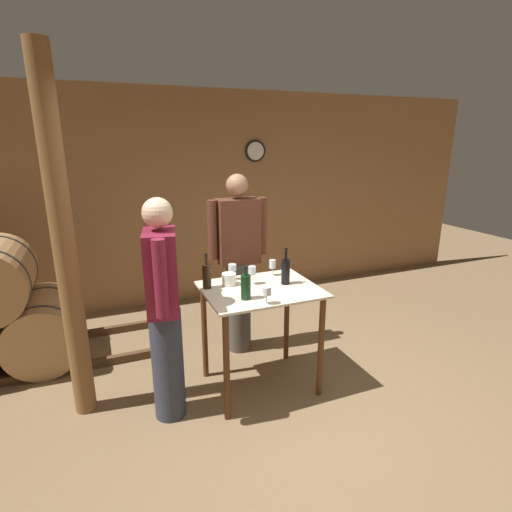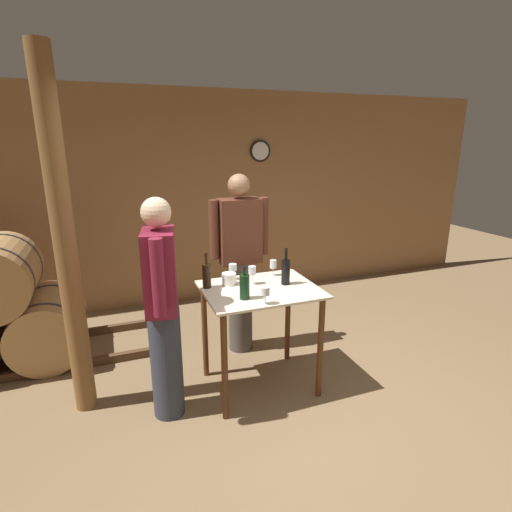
% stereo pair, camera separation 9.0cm
% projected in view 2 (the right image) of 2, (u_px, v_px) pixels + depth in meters
% --- Properties ---
extents(ground_plane, '(14.00, 14.00, 0.00)m').
position_uv_depth(ground_plane, '(313.00, 437.00, 2.91)').
color(ground_plane, brown).
extents(back_wall, '(8.40, 0.08, 2.70)m').
position_uv_depth(back_wall, '(208.00, 198.00, 5.21)').
color(back_wall, '#996B42').
rests_on(back_wall, ground_plane).
extents(tasting_table, '(0.94, 0.75, 0.91)m').
position_uv_depth(tasting_table, '(260.00, 309.00, 3.34)').
color(tasting_table, beige).
rests_on(tasting_table, ground_plane).
extents(wooden_post, '(0.16, 0.16, 2.70)m').
position_uv_depth(wooden_post, '(65.00, 246.00, 2.88)').
color(wooden_post, brown).
rests_on(wooden_post, ground_plane).
extents(wine_bottle_far_left, '(0.07, 0.07, 0.30)m').
position_uv_depth(wine_bottle_far_left, '(207.00, 275.00, 3.27)').
color(wine_bottle_far_left, black).
rests_on(wine_bottle_far_left, tasting_table).
extents(wine_bottle_left, '(0.08, 0.08, 0.26)m').
position_uv_depth(wine_bottle_left, '(245.00, 286.00, 3.04)').
color(wine_bottle_left, black).
rests_on(wine_bottle_left, tasting_table).
extents(wine_bottle_center, '(0.07, 0.07, 0.31)m').
position_uv_depth(wine_bottle_center, '(286.00, 271.00, 3.35)').
color(wine_bottle_center, black).
rests_on(wine_bottle_center, tasting_table).
extents(wine_glass_near_left, '(0.07, 0.07, 0.14)m').
position_uv_depth(wine_glass_near_left, '(233.00, 268.00, 3.47)').
color(wine_glass_near_left, silver).
rests_on(wine_glass_near_left, tasting_table).
extents(wine_glass_near_center, '(0.07, 0.07, 0.14)m').
position_uv_depth(wine_glass_near_center, '(265.00, 292.00, 2.94)').
color(wine_glass_near_center, silver).
rests_on(wine_glass_near_center, tasting_table).
extents(wine_glass_near_right, '(0.06, 0.06, 0.16)m').
position_uv_depth(wine_glass_near_right, '(252.00, 271.00, 3.35)').
color(wine_glass_near_right, silver).
rests_on(wine_glass_near_right, tasting_table).
extents(wine_glass_far_side, '(0.06, 0.06, 0.15)m').
position_uv_depth(wine_glass_far_side, '(273.00, 265.00, 3.57)').
color(wine_glass_far_side, silver).
rests_on(wine_glass_far_side, tasting_table).
extents(ice_bucket, '(0.12, 0.12, 0.10)m').
position_uv_depth(ice_bucket, '(229.00, 279.00, 3.35)').
color(ice_bucket, white).
rests_on(ice_bucket, tasting_table).
extents(person_host, '(0.29, 0.58, 1.71)m').
position_uv_depth(person_host, '(163.00, 307.00, 2.93)').
color(person_host, '#333847').
rests_on(person_host, ground_plane).
extents(person_visitor_with_scarf, '(0.59, 0.24, 1.79)m').
position_uv_depth(person_visitor_with_scarf, '(240.00, 261.00, 3.90)').
color(person_visitor_with_scarf, '#4C4742').
rests_on(person_visitor_with_scarf, ground_plane).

